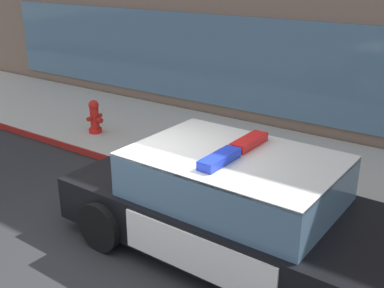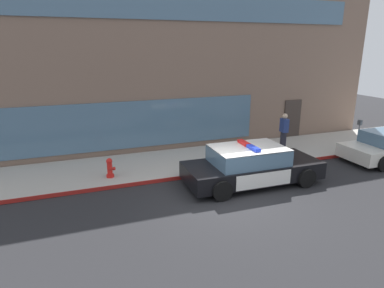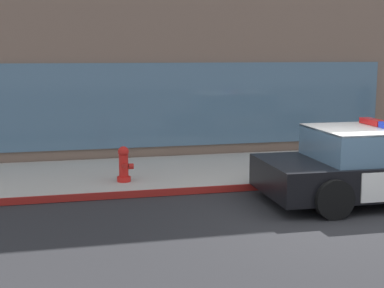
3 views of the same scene
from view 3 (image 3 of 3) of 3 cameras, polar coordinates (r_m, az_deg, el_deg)
The scene contains 5 objects.
ground at distance 9.80m, azimuth 14.90°, elevation -7.25°, with size 48.00×48.00×0.00m, color #262628.
sidewalk at distance 13.09m, azimuth 7.15°, elevation -2.50°, with size 48.00×3.36×0.15m, color #B2ADA3.
curb_red_paint at distance 11.55m, azimuth 10.10°, elevation -4.16°, with size 28.80×0.04×0.14m, color maroon.
storefront_building at distance 19.32m, azimuth 0.35°, elevation 14.38°, with size 21.50×10.06×8.89m.
fire_hydrant at distance 11.37m, azimuth -7.00°, elevation -2.10°, with size 0.34×0.39×0.73m.
Camera 3 is at (-4.54, -8.23, 2.75)m, focal length 51.97 mm.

